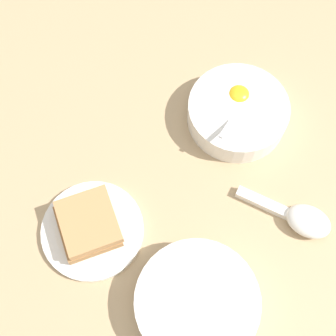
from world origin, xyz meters
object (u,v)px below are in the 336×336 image
(toast_sandwich, at_px, (88,224))
(congee_bowl, at_px, (197,303))
(soup_spoon, at_px, (301,218))
(egg_bowl, at_px, (238,112))
(toast_plate, at_px, (93,230))

(toast_sandwich, height_order, congee_bowl, congee_bowl)
(soup_spoon, distance_m, congee_bowl, 0.22)
(egg_bowl, relative_size, toast_sandwich, 1.70)
(congee_bowl, bearing_deg, soup_spoon, -77.79)
(egg_bowl, xyz_separation_m, congee_bowl, (-0.26, 0.22, 0.00))
(egg_bowl, relative_size, soup_spoon, 1.19)
(egg_bowl, height_order, toast_sandwich, egg_bowl)
(egg_bowl, height_order, soup_spoon, egg_bowl)
(toast_sandwich, distance_m, soup_spoon, 0.35)
(toast_plate, height_order, congee_bowl, congee_bowl)
(egg_bowl, height_order, congee_bowl, egg_bowl)
(egg_bowl, distance_m, soup_spoon, 0.22)
(toast_sandwich, bearing_deg, congee_bowl, -150.90)
(egg_bowl, relative_size, toast_plate, 1.06)
(toast_sandwich, xyz_separation_m, congee_bowl, (-0.18, -0.10, -0.00))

